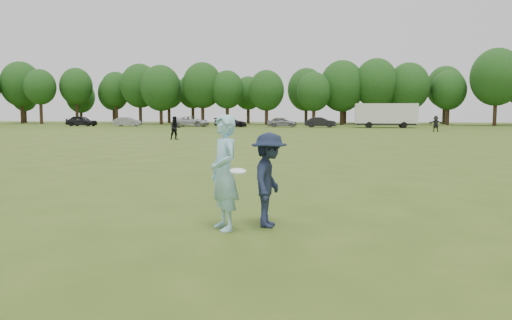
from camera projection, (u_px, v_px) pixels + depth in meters
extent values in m
plane|color=#385217|center=(215.00, 230.00, 8.53)|extent=(200.00, 200.00, 0.00)
imported|color=#98D3EB|center=(224.00, 173.00, 8.51)|extent=(0.80, 0.86, 1.97)
imported|color=#1A223A|center=(269.00, 180.00, 8.74)|extent=(0.68, 1.11, 1.67)
imported|color=black|center=(175.00, 128.00, 37.00)|extent=(1.06, 1.01, 1.73)
imported|color=#262626|center=(436.00, 124.00, 52.44)|extent=(1.61, 0.68, 1.69)
imported|color=black|center=(82.00, 121.00, 73.73)|extent=(4.74, 2.23, 1.57)
imported|color=gray|center=(127.00, 122.00, 72.94)|extent=(4.09, 1.50, 1.34)
imported|color=#B8B9BE|center=(191.00, 121.00, 71.35)|extent=(5.55, 3.13, 1.46)
imported|color=black|center=(231.00, 122.00, 69.02)|extent=(4.70, 2.26, 1.32)
imported|color=gray|center=(282.00, 122.00, 68.68)|extent=(4.12, 1.69, 1.40)
imported|color=black|center=(321.00, 122.00, 67.68)|extent=(4.32, 1.95, 1.37)
cylinder|color=white|center=(238.00, 171.00, 8.14)|extent=(0.28, 0.28, 0.09)
cube|color=white|center=(386.00, 113.00, 66.00)|extent=(8.00, 2.50, 2.60)
cube|color=black|center=(386.00, 124.00, 66.13)|extent=(7.60, 2.30, 0.25)
cylinder|color=black|center=(369.00, 125.00, 65.26)|extent=(0.80, 0.25, 0.80)
cylinder|color=black|center=(368.00, 124.00, 67.72)|extent=(0.80, 0.25, 0.80)
cylinder|color=black|center=(404.00, 125.00, 64.56)|extent=(0.80, 0.25, 0.80)
cylinder|color=black|center=(401.00, 125.00, 67.02)|extent=(0.80, 0.25, 0.80)
cube|color=#333333|center=(352.00, 123.00, 66.82)|extent=(1.20, 0.15, 0.12)
cylinder|color=#332114|center=(22.00, 112.00, 92.19)|extent=(0.56, 0.56, 4.13)
ellipsoid|color=#1A3D14|center=(21.00, 84.00, 91.70)|extent=(7.25, 7.25, 8.34)
cylinder|color=#332114|center=(41.00, 112.00, 87.66)|extent=(0.56, 0.56, 4.18)
ellipsoid|color=#1A3D14|center=(40.00, 87.00, 87.25)|extent=(5.42, 5.42, 6.23)
cylinder|color=#332114|center=(77.00, 112.00, 90.29)|extent=(0.56, 0.56, 4.26)
ellipsoid|color=#1A3D14|center=(76.00, 86.00, 89.85)|extent=(5.79, 5.79, 6.66)
cylinder|color=#332114|center=(117.00, 113.00, 90.76)|extent=(0.56, 0.56, 3.91)
ellipsoid|color=#1A3D14|center=(116.00, 89.00, 90.35)|extent=(5.47, 5.47, 6.29)
cylinder|color=#332114|center=(140.00, 113.00, 88.19)|extent=(0.56, 0.56, 3.83)
ellipsoid|color=#1A3D14|center=(140.00, 86.00, 87.73)|extent=(6.75, 6.75, 7.76)
cylinder|color=#332114|center=(161.00, 115.00, 84.53)|extent=(0.56, 0.56, 3.25)
ellipsoid|color=#1A3D14|center=(161.00, 88.00, 84.10)|extent=(6.76, 6.76, 7.78)
cylinder|color=#332114|center=(203.00, 113.00, 83.77)|extent=(0.56, 0.56, 3.71)
ellipsoid|color=#1A3D14|center=(202.00, 85.00, 83.33)|extent=(6.68, 6.68, 7.68)
cylinder|color=#332114|center=(227.00, 114.00, 82.72)|extent=(0.56, 0.56, 3.46)
ellipsoid|color=#1A3D14|center=(227.00, 90.00, 82.34)|extent=(5.49, 5.49, 6.31)
cylinder|color=#332114|center=(266.00, 115.00, 81.56)|extent=(0.56, 0.56, 3.14)
ellipsoid|color=#1A3D14|center=(267.00, 90.00, 81.17)|extent=(5.78, 5.78, 6.64)
cylinder|color=#332114|center=(314.00, 116.00, 80.09)|extent=(0.56, 0.56, 3.01)
ellipsoid|color=#1A3D14|center=(314.00, 92.00, 79.72)|extent=(5.46, 5.46, 6.28)
cylinder|color=#332114|center=(342.00, 115.00, 81.71)|extent=(0.56, 0.56, 3.23)
ellipsoid|color=#1A3D14|center=(342.00, 86.00, 81.27)|extent=(7.29, 7.29, 8.38)
cylinder|color=#332114|center=(375.00, 113.00, 80.73)|extent=(0.56, 0.56, 3.77)
ellipsoid|color=#1A3D14|center=(376.00, 83.00, 80.27)|extent=(6.95, 6.95, 8.00)
cylinder|color=#332114|center=(408.00, 115.00, 80.51)|extent=(0.56, 0.56, 3.33)
ellipsoid|color=#1A3D14|center=(408.00, 87.00, 80.09)|extent=(6.71, 6.71, 7.71)
cylinder|color=#332114|center=(448.00, 115.00, 79.78)|extent=(0.56, 0.56, 3.22)
ellipsoid|color=#1A3D14|center=(448.00, 90.00, 79.41)|extent=(5.54, 5.54, 6.37)
cylinder|color=#332114|center=(495.00, 112.00, 75.86)|extent=(0.56, 0.56, 4.15)
ellipsoid|color=#1A3D14|center=(496.00, 77.00, 75.35)|extent=(7.59, 7.59, 8.73)
cylinder|color=#332114|center=(25.00, 115.00, 97.63)|extent=(0.56, 0.56, 2.97)
ellipsoid|color=#1A3D14|center=(24.00, 97.00, 97.29)|extent=(4.85, 4.85, 5.58)
cylinder|color=#332114|center=(81.00, 116.00, 96.98)|extent=(0.56, 0.56, 2.73)
ellipsoid|color=#1A3D14|center=(81.00, 97.00, 96.63)|extent=(5.45, 5.45, 6.27)
cylinder|color=#332114|center=(114.00, 115.00, 94.19)|extent=(0.56, 0.56, 3.25)
ellipsoid|color=#1A3D14|center=(113.00, 93.00, 93.80)|extent=(5.68, 5.68, 6.53)
cylinder|color=#332114|center=(169.00, 114.00, 95.56)|extent=(0.56, 0.56, 3.62)
ellipsoid|color=#1A3D14|center=(169.00, 91.00, 95.15)|extent=(5.80, 5.80, 6.67)
cylinder|color=#332114|center=(193.00, 114.00, 92.19)|extent=(0.56, 0.56, 3.61)
ellipsoid|color=#1A3D14|center=(193.00, 91.00, 91.79)|extent=(5.58, 5.58, 6.42)
cylinder|color=#332114|center=(248.00, 115.00, 91.10)|extent=(0.56, 0.56, 3.29)
ellipsoid|color=#1A3D14|center=(248.00, 93.00, 90.73)|extent=(5.30, 5.30, 6.09)
cylinder|color=#332114|center=(306.00, 115.00, 90.89)|extent=(0.56, 0.56, 3.28)
ellipsoid|color=#1A3D14|center=(306.00, 90.00, 90.46)|extent=(6.78, 6.78, 7.79)
cylinder|color=#332114|center=(345.00, 115.00, 88.28)|extent=(0.56, 0.56, 3.11)
ellipsoid|color=#1A3D14|center=(345.00, 93.00, 87.91)|extent=(5.34, 5.34, 6.14)
cylinder|color=#332114|center=(399.00, 114.00, 88.15)|extent=(0.56, 0.56, 3.50)
ellipsoid|color=#1A3D14|center=(399.00, 92.00, 87.79)|extent=(4.82, 4.82, 5.54)
cylinder|color=#332114|center=(444.00, 113.00, 87.49)|extent=(0.56, 0.56, 3.80)
ellipsoid|color=#1A3D14|center=(445.00, 87.00, 87.06)|extent=(6.34, 6.34, 7.29)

